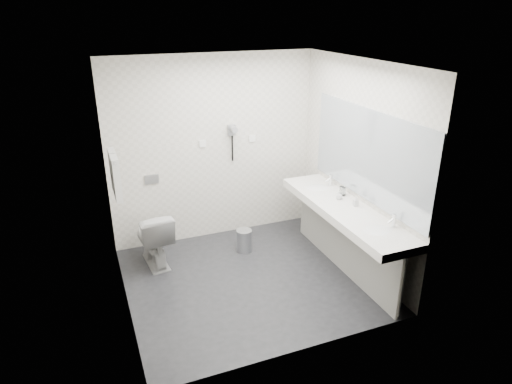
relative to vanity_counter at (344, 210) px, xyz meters
name	(u,v)px	position (x,y,z in m)	size (l,w,h in m)	color
floor	(249,279)	(-1.12, 0.20, -0.80)	(2.80, 2.80, 0.00)	#232428
ceiling	(248,63)	(-1.12, 0.20, 1.70)	(2.80, 2.80, 0.00)	white
wall_back	(214,150)	(-1.12, 1.50, 0.45)	(2.80, 2.80, 0.00)	silver
wall_front	(304,233)	(-1.12, -1.10, 0.45)	(2.80, 2.80, 0.00)	silver
wall_left	(116,201)	(-2.52, 0.20, 0.45)	(2.60, 2.60, 0.00)	silver
wall_right	(357,166)	(0.27, 0.20, 0.45)	(2.60, 2.60, 0.00)	silver
vanity_counter	(344,210)	(0.00, 0.00, 0.00)	(0.55, 2.20, 0.10)	white
vanity_panel	(343,242)	(0.02, 0.00, -0.42)	(0.03, 2.15, 0.75)	gray
vanity_post_near	(401,287)	(0.05, -1.04, -0.42)	(0.06, 0.06, 0.75)	silver
vanity_post_far	(305,209)	(0.05, 1.04, -0.42)	(0.06, 0.06, 0.75)	silver
mirror	(368,155)	(0.26, 0.00, 0.65)	(0.02, 2.20, 1.05)	#B2BCC6
basin_near	(378,231)	(0.00, -0.65, 0.04)	(0.40, 0.31, 0.05)	white
basin_far	(317,189)	(0.00, 0.65, 0.04)	(0.40, 0.31, 0.05)	white
faucet_near	(394,221)	(0.19, -0.65, 0.12)	(0.04, 0.04, 0.15)	silver
faucet_far	(331,180)	(0.19, 0.65, 0.12)	(0.04, 0.04, 0.15)	silver
soap_bottle_a	(356,201)	(0.13, -0.03, 0.11)	(0.05, 0.05, 0.11)	white
soap_bottle_b	(339,195)	(0.06, 0.21, 0.10)	(0.08, 0.08, 0.10)	white
glass_left	(344,192)	(0.17, 0.29, 0.10)	(0.06, 0.06, 0.11)	silver
glass_right	(342,190)	(0.17, 0.34, 0.10)	(0.06, 0.06, 0.10)	silver
toilet	(153,237)	(-2.09, 1.01, -0.44)	(0.40, 0.71, 0.72)	white
flush_plate	(152,179)	(-1.98, 1.49, 0.15)	(0.18, 0.02, 0.12)	#B2B5BA
pedal_bin	(244,241)	(-0.93, 0.87, -0.66)	(0.21, 0.21, 0.29)	#B2B5BA
bin_lid	(244,231)	(-0.93, 0.87, -0.50)	(0.21, 0.21, 0.01)	#B2B5BA
towel_rail	(112,155)	(-2.47, 0.75, 0.75)	(0.02, 0.02, 0.62)	silver
towel_near	(116,179)	(-2.46, 0.61, 0.53)	(0.07, 0.24, 0.48)	silver
towel_far	(114,171)	(-2.46, 0.89, 0.53)	(0.07, 0.24, 0.48)	silver
dryer_cradle	(232,130)	(-0.88, 1.47, 0.70)	(0.10, 0.04, 0.14)	gray
dryer_barrel	(233,129)	(-0.88, 1.40, 0.73)	(0.08, 0.08, 0.14)	gray
dryer_cord	(232,148)	(-0.88, 1.46, 0.45)	(0.02, 0.02, 0.35)	black
switch_plate_a	(203,144)	(-1.27, 1.49, 0.55)	(0.09, 0.02, 0.09)	white
switch_plate_b	(252,138)	(-0.57, 1.49, 0.55)	(0.09, 0.02, 0.09)	white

